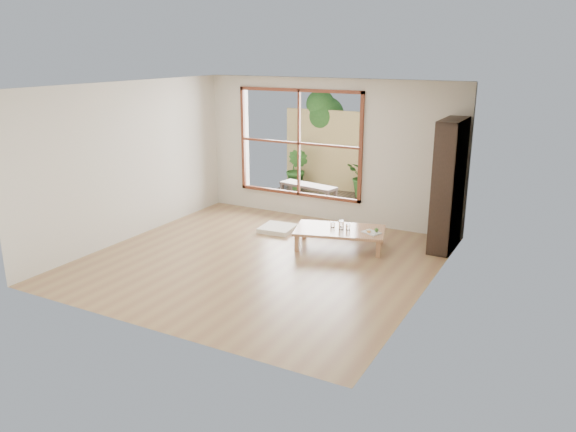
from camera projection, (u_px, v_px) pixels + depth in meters
name	position (u px, v px, depth m)	size (l,w,h in m)	color
ground	(261.00, 260.00, 8.55)	(5.00, 5.00, 0.00)	#9B7C4D
low_table	(340.00, 231.00, 9.02)	(1.58, 1.16, 0.31)	tan
floor_cushion	(278.00, 229.00, 9.92)	(0.57, 0.57, 0.08)	white
bookshelf	(448.00, 185.00, 8.79)	(0.33, 0.93, 2.07)	#30201B
glass_tall	(341.00, 225.00, 8.96)	(0.08, 0.08, 0.15)	silver
glass_mid	(348.00, 227.00, 8.95)	(0.07, 0.07, 0.10)	silver
glass_short	(342.00, 223.00, 9.14)	(0.08, 0.08, 0.10)	silver
glass_small	(333.00, 225.00, 9.09)	(0.07, 0.07, 0.09)	silver
food_tray	(372.00, 232.00, 8.81)	(0.33, 0.29, 0.09)	white
deck	(323.00, 202.00, 11.83)	(2.80, 2.00, 0.05)	#383029
garden_bench	(308.00, 187.00, 11.54)	(1.29, 0.59, 0.39)	#30201B
bamboo_fence	(343.00, 152.00, 12.42)	(2.80, 0.06, 1.80)	#D6B56D
shrub_right	(368.00, 175.00, 11.88)	(0.88, 0.77, 0.98)	#2F5C22
shrub_left	(297.00, 169.00, 12.60)	(0.52, 0.42, 0.94)	#2F5C22
garden_tree	(322.00, 116.00, 12.77)	(1.04, 0.85, 2.22)	#4C3D2D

